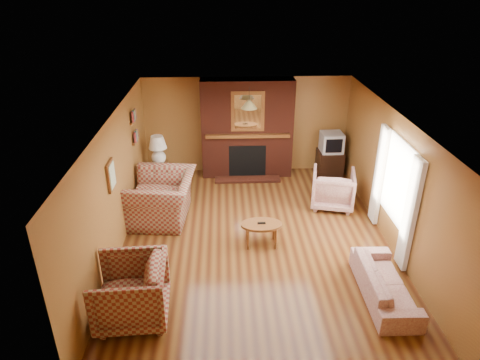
{
  "coord_description": "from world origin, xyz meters",
  "views": [
    {
      "loc": [
        -0.57,
        -6.84,
        4.6
      ],
      "look_at": [
        -0.27,
        0.6,
        0.98
      ],
      "focal_mm": 32.0,
      "sensor_mm": 36.0,
      "label": 1
    }
  ],
  "objects_px": {
    "floral_armchair": "(333,189)",
    "table_lamp": "(158,149)",
    "plaid_loveseat": "(162,198)",
    "crt_tv": "(332,142)",
    "side_table": "(160,174)",
    "fireplace": "(247,129)",
    "tv_stand": "(329,163)",
    "floral_sofa": "(385,283)",
    "plaid_armchair": "(131,291)",
    "coffee_table": "(261,227)"
  },
  "relations": [
    {
      "from": "plaid_loveseat",
      "to": "floral_sofa",
      "type": "relative_size",
      "value": 0.85
    },
    {
      "from": "tv_stand",
      "to": "floral_sofa",
      "type": "bearing_deg",
      "value": -92.47
    },
    {
      "from": "fireplace",
      "to": "floral_armchair",
      "type": "bearing_deg",
      "value": -44.16
    },
    {
      "from": "table_lamp",
      "to": "crt_tv",
      "type": "xyz_separation_m",
      "value": [
        4.15,
        0.34,
        -0.04
      ]
    },
    {
      "from": "floral_sofa",
      "to": "coffee_table",
      "type": "bearing_deg",
      "value": 51.06
    },
    {
      "from": "fireplace",
      "to": "floral_sofa",
      "type": "bearing_deg",
      "value": -67.75
    },
    {
      "from": "floral_armchair",
      "to": "crt_tv",
      "type": "distance_m",
      "value": 1.62
    },
    {
      "from": "fireplace",
      "to": "plaid_armchair",
      "type": "xyz_separation_m",
      "value": [
        -1.95,
        -4.94,
        -0.71
      ]
    },
    {
      "from": "floral_sofa",
      "to": "side_table",
      "type": "distance_m",
      "value": 5.73
    },
    {
      "from": "crt_tv",
      "to": "tv_stand",
      "type": "bearing_deg",
      "value": 90.0
    },
    {
      "from": "floral_armchair",
      "to": "side_table",
      "type": "xyz_separation_m",
      "value": [
        -3.86,
        1.18,
        -0.14
      ]
    },
    {
      "from": "side_table",
      "to": "crt_tv",
      "type": "xyz_separation_m",
      "value": [
        4.15,
        0.34,
        0.62
      ]
    },
    {
      "from": "floral_sofa",
      "to": "side_table",
      "type": "xyz_separation_m",
      "value": [
        -4.0,
        4.11,
        0.02
      ]
    },
    {
      "from": "plaid_loveseat",
      "to": "table_lamp",
      "type": "bearing_deg",
      "value": -165.78
    },
    {
      "from": "floral_sofa",
      "to": "side_table",
      "type": "bearing_deg",
      "value": 45.21
    },
    {
      "from": "fireplace",
      "to": "coffee_table",
      "type": "xyz_separation_m",
      "value": [
        0.1,
        -3.13,
        -0.8
      ]
    },
    {
      "from": "side_table",
      "to": "crt_tv",
      "type": "height_order",
      "value": "crt_tv"
    },
    {
      "from": "coffee_table",
      "to": "floral_armchair",
      "type": "bearing_deg",
      "value": 40.46
    },
    {
      "from": "plaid_armchair",
      "to": "plaid_loveseat",
      "type": "bearing_deg",
      "value": 175.14
    },
    {
      "from": "table_lamp",
      "to": "tv_stand",
      "type": "distance_m",
      "value": 4.21
    },
    {
      "from": "coffee_table",
      "to": "tv_stand",
      "type": "xyz_separation_m",
      "value": [
        1.95,
        2.95,
        -0.06
      ]
    },
    {
      "from": "floral_sofa",
      "to": "coffee_table",
      "type": "distance_m",
      "value": 2.36
    },
    {
      "from": "floral_armchair",
      "to": "table_lamp",
      "type": "height_order",
      "value": "table_lamp"
    },
    {
      "from": "plaid_loveseat",
      "to": "floral_sofa",
      "type": "xyz_separation_m",
      "value": [
        3.75,
        -2.56,
        -0.22
      ]
    },
    {
      "from": "plaid_armchair",
      "to": "crt_tv",
      "type": "height_order",
      "value": "crt_tv"
    },
    {
      "from": "coffee_table",
      "to": "crt_tv",
      "type": "height_order",
      "value": "crt_tv"
    },
    {
      "from": "plaid_loveseat",
      "to": "floral_armchair",
      "type": "relative_size",
      "value": 1.61
    },
    {
      "from": "floral_sofa",
      "to": "plaid_armchair",
      "type": "bearing_deg",
      "value": 95.38
    },
    {
      "from": "floral_sofa",
      "to": "crt_tv",
      "type": "relative_size",
      "value": 3.22
    },
    {
      "from": "plaid_loveseat",
      "to": "crt_tv",
      "type": "bearing_deg",
      "value": 121.01
    },
    {
      "from": "floral_armchair",
      "to": "coffee_table",
      "type": "height_order",
      "value": "floral_armchair"
    },
    {
      "from": "coffee_table",
      "to": "table_lamp",
      "type": "relative_size",
      "value": 1.1
    },
    {
      "from": "fireplace",
      "to": "table_lamp",
      "type": "height_order",
      "value": "fireplace"
    },
    {
      "from": "plaid_loveseat",
      "to": "table_lamp",
      "type": "height_order",
      "value": "table_lamp"
    },
    {
      "from": "floral_armchair",
      "to": "tv_stand",
      "type": "bearing_deg",
      "value": -87.51
    },
    {
      "from": "floral_armchair",
      "to": "crt_tv",
      "type": "xyz_separation_m",
      "value": [
        0.29,
        1.52,
        0.48
      ]
    },
    {
      "from": "side_table",
      "to": "fireplace",
      "type": "bearing_deg",
      "value": 14.29
    },
    {
      "from": "plaid_loveseat",
      "to": "table_lamp",
      "type": "xyz_separation_m",
      "value": [
        -0.25,
        1.55,
        0.46
      ]
    },
    {
      "from": "tv_stand",
      "to": "plaid_armchair",
      "type": "bearing_deg",
      "value": -130.61
    },
    {
      "from": "floral_armchair",
      "to": "crt_tv",
      "type": "height_order",
      "value": "crt_tv"
    },
    {
      "from": "coffee_table",
      "to": "tv_stand",
      "type": "height_order",
      "value": "tv_stand"
    },
    {
      "from": "fireplace",
      "to": "crt_tv",
      "type": "relative_size",
      "value": 4.57
    },
    {
      "from": "plaid_armchair",
      "to": "coffee_table",
      "type": "height_order",
      "value": "plaid_armchair"
    },
    {
      "from": "side_table",
      "to": "crt_tv",
      "type": "relative_size",
      "value": 1.04
    },
    {
      "from": "tv_stand",
      "to": "crt_tv",
      "type": "bearing_deg",
      "value": -90.55
    },
    {
      "from": "floral_armchair",
      "to": "tv_stand",
      "type": "relative_size",
      "value": 1.37
    },
    {
      "from": "fireplace",
      "to": "tv_stand",
      "type": "distance_m",
      "value": 2.23
    },
    {
      "from": "plaid_armchair",
      "to": "tv_stand",
      "type": "xyz_separation_m",
      "value": [
        4.0,
        4.76,
        -0.14
      ]
    },
    {
      "from": "crt_tv",
      "to": "plaid_loveseat",
      "type": "bearing_deg",
      "value": -154.06
    },
    {
      "from": "crt_tv",
      "to": "plaid_armchair",
      "type": "bearing_deg",
      "value": -130.1
    }
  ]
}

